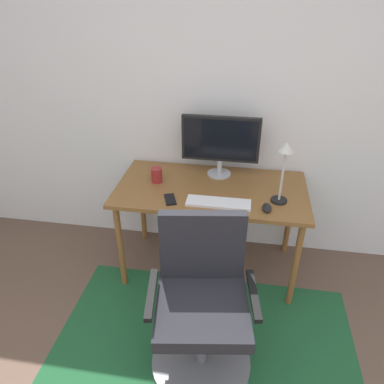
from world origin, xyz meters
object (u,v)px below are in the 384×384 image
object	(u,v)px
coffee_cup	(157,175)
cell_phone	(170,199)
keyboard	(218,203)
computer_mouse	(267,208)
monitor	(220,141)
desk_lamp	(284,161)
office_chair	(202,314)
desk	(211,196)

from	to	relation	value
coffee_cup	cell_phone	distance (m)	0.29
keyboard	computer_mouse	bearing A→B (deg)	-3.90
monitor	cell_phone	bearing A→B (deg)	-124.71
desk_lamp	office_chair	bearing A→B (deg)	-120.19
monitor	keyboard	size ratio (longest dim) A/B	1.33
desk	computer_mouse	size ratio (longest dim) A/B	13.12
computer_mouse	cell_phone	size ratio (longest dim) A/B	0.74
desk	monitor	size ratio (longest dim) A/B	2.39
keyboard	office_chair	xyz separation A→B (m)	(-0.02, -0.62, -0.36)
monitor	keyboard	xyz separation A→B (m)	(0.04, -0.42, -0.26)
monitor	coffee_cup	world-z (taller)	monitor
keyboard	desk	bearing A→B (deg)	108.92
desk	cell_phone	bearing A→B (deg)	-140.45
office_chair	monitor	bearing A→B (deg)	82.23
keyboard	office_chair	distance (m)	0.72
desk_lamp	office_chair	world-z (taller)	desk_lamp
desk	keyboard	world-z (taller)	keyboard
coffee_cup	cell_phone	bearing A→B (deg)	-57.73
computer_mouse	office_chair	distance (m)	0.78
cell_phone	computer_mouse	bearing A→B (deg)	-21.87
coffee_cup	cell_phone	xyz separation A→B (m)	(0.15, -0.24, -0.05)
computer_mouse	office_chair	world-z (taller)	office_chair
monitor	desk_lamp	distance (m)	0.54
monitor	office_chair	world-z (taller)	monitor
keyboard	desk_lamp	bearing A→B (deg)	13.88
desk_lamp	office_chair	distance (m)	1.06
desk	cell_phone	size ratio (longest dim) A/B	9.74
keyboard	coffee_cup	distance (m)	0.54
keyboard	coffee_cup	xyz separation A→B (m)	(-0.48, 0.24, 0.05)
monitor	computer_mouse	bearing A→B (deg)	-51.46
desk	cell_phone	distance (m)	0.34
coffee_cup	computer_mouse	bearing A→B (deg)	-18.02
computer_mouse	office_chair	size ratio (longest dim) A/B	0.11
monitor	cell_phone	size ratio (longest dim) A/B	4.07
desk_lamp	keyboard	bearing A→B (deg)	-166.12
desk	office_chair	distance (m)	0.88
desk	coffee_cup	bearing A→B (deg)	176.15
desk	computer_mouse	bearing A→B (deg)	-30.78
desk	keyboard	distance (m)	0.24
desk	desk_lamp	size ratio (longest dim) A/B	3.18
keyboard	computer_mouse	xyz separation A→B (m)	(0.32, -0.02, 0.01)
desk	cell_phone	world-z (taller)	cell_phone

